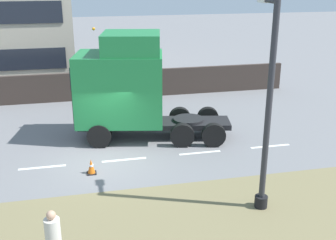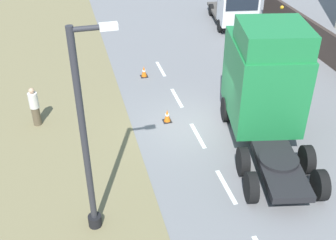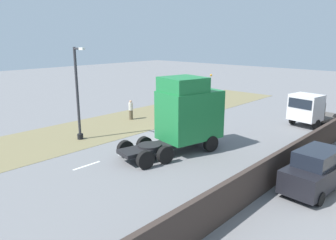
# 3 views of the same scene
# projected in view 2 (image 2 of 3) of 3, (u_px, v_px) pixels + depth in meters

# --- Properties ---
(ground_plane) EXTENTS (120.00, 120.00, 0.00)m
(ground_plane) POSITION_uv_depth(u_px,v_px,m) (193.00, 126.00, 17.82)
(ground_plane) COLOR slate
(ground_plane) RESTS_ON ground
(grass_verge) EXTENTS (7.00, 44.00, 0.01)m
(grass_verge) POSITION_uv_depth(u_px,v_px,m) (47.00, 148.00, 16.55)
(grass_verge) COLOR olive
(grass_verge) RESTS_ON ground
(lane_markings) EXTENTS (0.16, 14.60, 0.00)m
(lane_markings) POSITION_uv_depth(u_px,v_px,m) (198.00, 136.00, 17.25)
(lane_markings) COLOR white
(lane_markings) RESTS_ON ground
(lorry_cab) EXTENTS (3.83, 7.09, 4.90)m
(lorry_cab) POSITION_uv_depth(u_px,v_px,m) (265.00, 82.00, 16.09)
(lorry_cab) COLOR black
(lorry_cab) RESTS_ON ground
(flatbed_truck) EXTENTS (3.07, 5.62, 2.68)m
(flatbed_truck) POSITION_uv_depth(u_px,v_px,m) (236.00, 7.00, 26.64)
(flatbed_truck) COLOR silver
(flatbed_truck) RESTS_ON ground
(lamp_post) EXTENTS (1.33, 0.41, 6.50)m
(lamp_post) POSITION_uv_depth(u_px,v_px,m) (88.00, 151.00, 11.60)
(lamp_post) COLOR black
(lamp_post) RESTS_ON ground
(pedestrian) EXTENTS (0.39, 0.39, 1.76)m
(pedestrian) POSITION_uv_depth(u_px,v_px,m) (35.00, 107.00, 17.48)
(pedestrian) COLOR brown
(pedestrian) RESTS_ON ground
(traffic_cone_lead) EXTENTS (0.36, 0.36, 0.58)m
(traffic_cone_lead) POSITION_uv_depth(u_px,v_px,m) (144.00, 72.00, 21.54)
(traffic_cone_lead) COLOR black
(traffic_cone_lead) RESTS_ON ground
(traffic_cone_trailing) EXTENTS (0.36, 0.36, 0.58)m
(traffic_cone_trailing) POSITION_uv_depth(u_px,v_px,m) (167.00, 116.00, 18.00)
(traffic_cone_trailing) COLOR black
(traffic_cone_trailing) RESTS_ON ground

